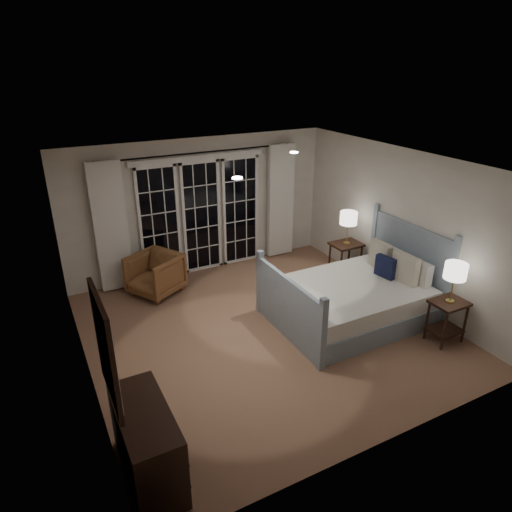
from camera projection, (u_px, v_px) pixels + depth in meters
name	position (u px, v px, depth m)	size (l,w,h in m)	color
floor	(265.00, 330.00, 6.87)	(5.00, 5.00, 0.00)	#90644E
ceiling	(266.00, 165.00, 5.87)	(5.00, 5.00, 0.00)	white
wall_left	(77.00, 294.00, 5.31)	(0.02, 5.00, 2.50)	silver
wall_right	(400.00, 226.00, 7.43)	(0.02, 5.00, 2.50)	silver
wall_back	(200.00, 206.00, 8.40)	(5.00, 0.02, 2.50)	silver
wall_front	(391.00, 347.00, 4.34)	(5.00, 0.02, 2.50)	silver
french_doors	(201.00, 215.00, 8.43)	(2.50, 0.04, 2.20)	black
curtain_rod	(200.00, 153.00, 7.91)	(0.03, 0.03, 3.50)	black
curtain_left	(111.00, 228.00, 7.64)	(0.55, 0.10, 2.25)	white
curtain_right	(281.00, 201.00, 9.04)	(0.55, 0.10, 2.25)	white
downlight_a	(294.00, 152.00, 6.70)	(0.12, 0.12, 0.01)	white
downlight_b	(237.00, 178.00, 5.29)	(0.12, 0.12, 0.01)	white
bed	(354.00, 298.00, 7.09)	(2.34, 1.69, 1.37)	#84939F
nightstand_left	(447.00, 315.00, 6.46)	(0.49, 0.39, 0.64)	black
nightstand_right	(345.00, 255.00, 8.31)	(0.54, 0.43, 0.69)	black
lamp_left	(456.00, 271.00, 6.19)	(0.30, 0.30, 0.59)	tan
lamp_right	(349.00, 218.00, 8.02)	(0.31, 0.31, 0.59)	tan
armchair	(155.00, 274.00, 7.82)	(0.77, 0.79, 0.72)	brown
dresser	(147.00, 443.00, 4.35)	(0.47, 1.11, 0.79)	black
mirror	(106.00, 350.00, 3.79)	(0.05, 0.85, 1.00)	black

